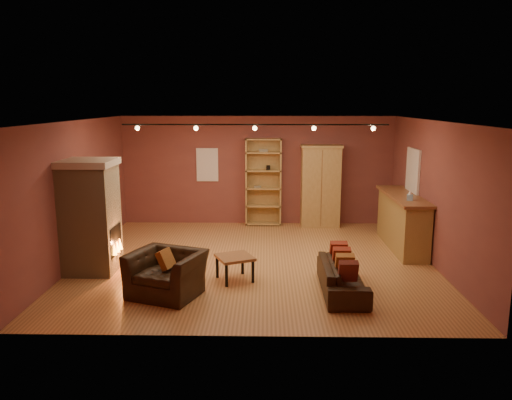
{
  "coord_description": "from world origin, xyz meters",
  "views": [
    {
      "loc": [
        0.22,
        -9.59,
        3.16
      ],
      "look_at": [
        0.02,
        0.2,
        1.22
      ],
      "focal_mm": 35.0,
      "sensor_mm": 36.0,
      "label": 1
    }
  ],
  "objects_px": {
    "fireplace": "(91,216)",
    "coffee_table": "(235,260)",
    "bar_counter": "(402,221)",
    "loveseat": "(342,272)",
    "armchair": "(166,266)",
    "bookcase": "(263,181)",
    "armoire": "(320,186)"
  },
  "relations": [
    {
      "from": "armoire",
      "to": "coffee_table",
      "type": "height_order",
      "value": "armoire"
    },
    {
      "from": "coffee_table",
      "to": "fireplace",
      "type": "bearing_deg",
      "value": 170.32
    },
    {
      "from": "bar_counter",
      "to": "bookcase",
      "type": "bearing_deg",
      "value": 145.45
    },
    {
      "from": "fireplace",
      "to": "armoire",
      "type": "xyz_separation_m",
      "value": [
        4.66,
        3.59,
        -0.01
      ]
    },
    {
      "from": "bookcase",
      "to": "armoire",
      "type": "bearing_deg",
      "value": -5.74
    },
    {
      "from": "armoire",
      "to": "armchair",
      "type": "height_order",
      "value": "armoire"
    },
    {
      "from": "bar_counter",
      "to": "loveseat",
      "type": "distance_m",
      "value": 3.14
    },
    {
      "from": "bookcase",
      "to": "armoire",
      "type": "height_order",
      "value": "bookcase"
    },
    {
      "from": "armoire",
      "to": "loveseat",
      "type": "distance_m",
      "value": 4.63
    },
    {
      "from": "fireplace",
      "to": "armchair",
      "type": "relative_size",
      "value": 1.62
    },
    {
      "from": "fireplace",
      "to": "armoire",
      "type": "height_order",
      "value": "fireplace"
    },
    {
      "from": "fireplace",
      "to": "coffee_table",
      "type": "xyz_separation_m",
      "value": [
        2.71,
        -0.46,
        -0.68
      ]
    },
    {
      "from": "armoire",
      "to": "loveseat",
      "type": "xyz_separation_m",
      "value": [
        -0.1,
        -4.58,
        -0.69
      ]
    },
    {
      "from": "fireplace",
      "to": "armchair",
      "type": "distance_m",
      "value": 2.08
    },
    {
      "from": "fireplace",
      "to": "bar_counter",
      "type": "bearing_deg",
      "value": 14.69
    },
    {
      "from": "loveseat",
      "to": "armchair",
      "type": "xyz_separation_m",
      "value": [
        -2.93,
        -0.18,
        0.14
      ]
    },
    {
      "from": "bookcase",
      "to": "bar_counter",
      "type": "height_order",
      "value": "bookcase"
    },
    {
      "from": "armoire",
      "to": "loveseat",
      "type": "height_order",
      "value": "armoire"
    },
    {
      "from": "fireplace",
      "to": "bookcase",
      "type": "distance_m",
      "value": 4.92
    },
    {
      "from": "armoire",
      "to": "bar_counter",
      "type": "distance_m",
      "value": 2.55
    },
    {
      "from": "armoire",
      "to": "armchair",
      "type": "xyz_separation_m",
      "value": [
        -3.04,
        -4.76,
        -0.56
      ]
    },
    {
      "from": "loveseat",
      "to": "bar_counter",
      "type": "bearing_deg",
      "value": -32.38
    },
    {
      "from": "bar_counter",
      "to": "armchair",
      "type": "relative_size",
      "value": 1.89
    },
    {
      "from": "bookcase",
      "to": "bar_counter",
      "type": "bearing_deg",
      "value": -34.55
    },
    {
      "from": "armoire",
      "to": "bookcase",
      "type": "bearing_deg",
      "value": 174.26
    },
    {
      "from": "loveseat",
      "to": "bookcase",
      "type": "bearing_deg",
      "value": 16.3
    },
    {
      "from": "armchair",
      "to": "loveseat",
      "type": "bearing_deg",
      "value": 23.64
    },
    {
      "from": "bar_counter",
      "to": "loveseat",
      "type": "relative_size",
      "value": 1.41
    },
    {
      "from": "bookcase",
      "to": "bar_counter",
      "type": "xyz_separation_m",
      "value": [
        3.04,
        -2.1,
        -0.54
      ]
    },
    {
      "from": "fireplace",
      "to": "coffee_table",
      "type": "distance_m",
      "value": 2.83
    },
    {
      "from": "fireplace",
      "to": "armoire",
      "type": "bearing_deg",
      "value": 37.6
    },
    {
      "from": "armchair",
      "to": "coffee_table",
      "type": "bearing_deg",
      "value": 53.35
    }
  ]
}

